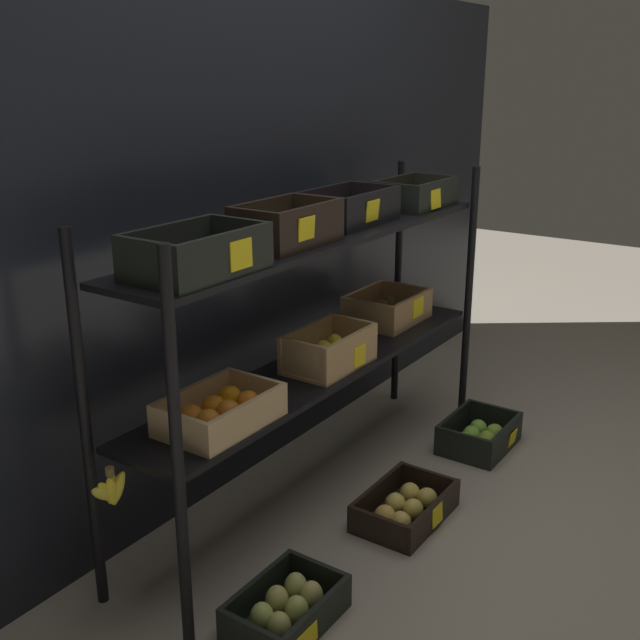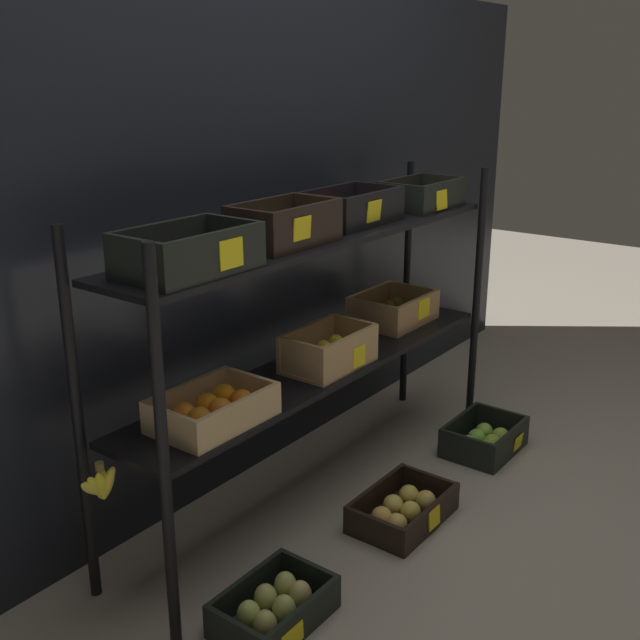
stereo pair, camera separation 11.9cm
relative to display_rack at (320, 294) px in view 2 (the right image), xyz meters
name	(u,v)px [view 2 (the right image)]	position (x,y,z in m)	size (l,w,h in m)	color
ground_plane	(320,488)	(0.01, 0.01, -0.76)	(10.00, 10.00, 0.00)	gray
storefront_wall	(239,237)	(0.01, 0.38, 0.15)	(4.18, 0.12, 1.83)	black
display_rack	(320,294)	(0.00, 0.00, 0.00)	(1.90, 0.38, 1.12)	black
crate_ground_pear	(275,608)	(-0.66, -0.33, -0.71)	(0.34, 0.23, 0.11)	black
crate_ground_apple_gold	(403,510)	(0.01, -0.36, -0.72)	(0.38, 0.25, 0.10)	black
crate_ground_apple_green	(484,440)	(0.65, -0.35, -0.72)	(0.34, 0.26, 0.13)	black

